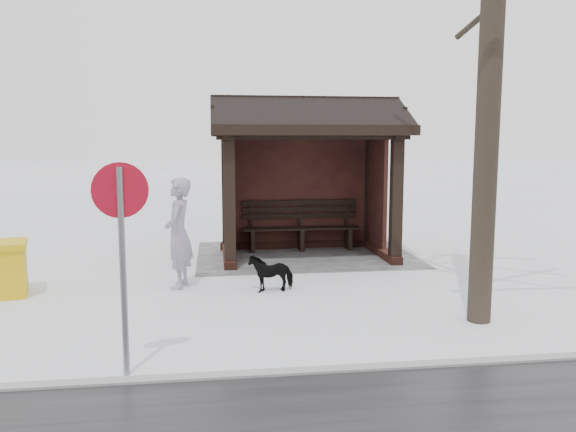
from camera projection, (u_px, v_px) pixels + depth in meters
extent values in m
plane|color=white|center=(306.00, 257.00, 10.97)|extent=(120.00, 120.00, 0.00)
cube|color=gray|center=(397.00, 367.00, 5.56)|extent=(120.00, 0.15, 0.06)
cube|color=gray|center=(304.00, 254.00, 11.16)|extent=(4.20, 3.20, 0.02)
cube|color=#3A1C15|center=(299.00, 244.00, 11.84)|extent=(3.30, 0.22, 0.16)
cube|color=#3A1C15|center=(380.00, 251.00, 11.15)|extent=(0.22, 2.10, 0.16)
cube|color=#3A1C15|center=(229.00, 255.00, 10.76)|extent=(0.22, 2.10, 0.16)
cube|color=black|center=(396.00, 202.00, 10.13)|extent=(0.20, 0.20, 2.30)
cube|color=black|center=(229.00, 205.00, 9.73)|extent=(0.20, 0.20, 2.30)
cube|color=black|center=(369.00, 193.00, 11.90)|extent=(0.20, 0.20, 2.30)
cube|color=black|center=(227.00, 195.00, 11.50)|extent=(0.20, 0.20, 2.30)
cube|color=black|center=(299.00, 190.00, 11.69)|extent=(2.80, 0.08, 2.14)
cube|color=black|center=(377.00, 192.00, 11.31)|extent=(0.08, 1.17, 2.14)
cube|color=black|center=(228.00, 194.00, 10.92)|extent=(0.08, 1.17, 2.14)
cube|color=black|center=(315.00, 134.00, 9.77)|extent=(3.40, 0.20, 0.18)
cube|color=black|center=(299.00, 136.00, 11.54)|extent=(3.40, 0.20, 0.18)
imported|color=gray|center=(178.00, 233.00, 8.56)|extent=(0.49, 0.67, 1.69)
imported|color=black|center=(271.00, 273.00, 8.45)|extent=(0.69, 0.39, 0.55)
cylinder|color=gray|center=(123.00, 273.00, 5.28)|extent=(0.06, 0.06, 2.00)
cylinder|color=#B10C21|center=(120.00, 190.00, 5.20)|extent=(0.51, 0.17, 0.52)
cylinder|color=white|center=(120.00, 190.00, 5.22)|extent=(0.39, 0.13, 0.40)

